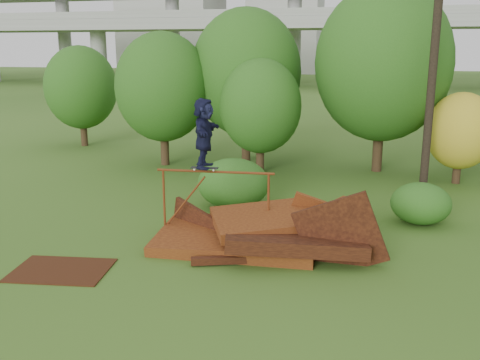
% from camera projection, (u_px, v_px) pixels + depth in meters
% --- Properties ---
extents(ground, '(240.00, 240.00, 0.00)m').
position_uv_depth(ground, '(253.00, 272.00, 11.99)').
color(ground, '#2D5116').
rests_on(ground, ground).
extents(scrap_pile, '(5.83, 3.30, 2.25)m').
position_uv_depth(scrap_pile, '(262.00, 235.00, 13.31)').
color(scrap_pile, '#461B0C').
rests_on(scrap_pile, ground).
extents(grind_rail, '(3.05, 0.32, 1.85)m').
position_uv_depth(grind_rail, '(215.00, 189.00, 13.74)').
color(grind_rail, '#612B0F').
rests_on(grind_rail, ground).
extents(skateboard, '(0.71, 0.24, 0.07)m').
position_uv_depth(skateboard, '(205.00, 168.00, 13.65)').
color(skateboard, black).
rests_on(skateboard, grind_rail).
extents(skater, '(0.70, 1.69, 1.77)m').
position_uv_depth(skater, '(204.00, 133.00, 13.43)').
color(skater, '#151735').
rests_on(skater, skateboard).
extents(flat_plate, '(2.32, 1.80, 0.03)m').
position_uv_depth(flat_plate, '(61.00, 270.00, 12.04)').
color(flat_plate, '#381A0C').
rests_on(flat_plate, ground).
extents(tree_0, '(3.97, 3.97, 5.60)m').
position_uv_depth(tree_0, '(163.00, 87.00, 22.31)').
color(tree_0, black).
rests_on(tree_0, ground).
extents(tree_1, '(4.74, 4.74, 6.60)m').
position_uv_depth(tree_1, '(246.00, 73.00, 22.91)').
color(tree_1, black).
rests_on(tree_1, ground).
extents(tree_2, '(3.22, 3.22, 4.54)m').
position_uv_depth(tree_2, '(261.00, 106.00, 20.91)').
color(tree_2, black).
rests_on(tree_2, ground).
extents(tree_3, '(5.33, 5.33, 7.39)m').
position_uv_depth(tree_3, '(383.00, 63.00, 20.85)').
color(tree_3, black).
rests_on(tree_3, ground).
extents(tree_4, '(2.44, 2.44, 3.37)m').
position_uv_depth(tree_4, '(461.00, 131.00, 19.43)').
color(tree_4, black).
rests_on(tree_4, ground).
extents(tree_6, '(3.62, 3.62, 5.05)m').
position_uv_depth(tree_6, '(81.00, 88.00, 26.92)').
color(tree_6, black).
rests_on(tree_6, ground).
extents(shrub_left, '(2.26, 2.09, 1.57)m').
position_uv_depth(shrub_left, '(233.00, 183.00, 16.67)').
color(shrub_left, '#215115').
rests_on(shrub_left, ground).
extents(shrub_right, '(1.69, 1.55, 1.20)m').
position_uv_depth(shrub_right, '(421.00, 203.00, 15.16)').
color(shrub_right, '#215115').
rests_on(shrub_right, ground).
extents(utility_pole, '(1.40, 0.28, 8.97)m').
position_uv_depth(utility_pole, '(434.00, 58.00, 17.69)').
color(utility_pole, black).
rests_on(utility_pole, ground).
extents(freeway_overpass, '(160.00, 15.00, 13.70)m').
position_uv_depth(freeway_overpass, '(361.00, 5.00, 68.79)').
color(freeway_overpass, gray).
rests_on(freeway_overpass, ground).
extents(building_right, '(14.00, 14.00, 28.00)m').
position_uv_depth(building_right, '(287.00, 3.00, 108.50)').
color(building_right, '#9E9E99').
rests_on(building_right, ground).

